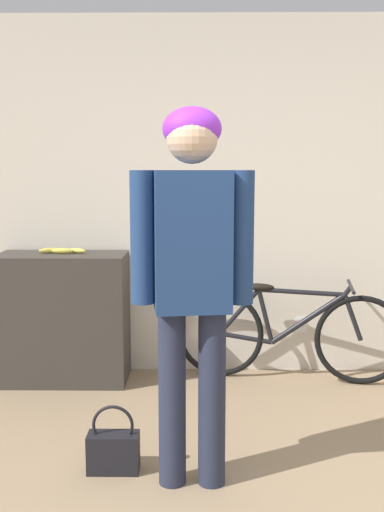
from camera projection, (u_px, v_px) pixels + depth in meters
name	position (u px, v px, depth m)	size (l,w,h in m)	color
wall_back	(229.00, 198.00, 4.40)	(8.00, 0.07, 2.60)	beige
side_shelf	(63.00, 318.00, 4.27)	(0.91, 0.44, 0.92)	#38332D
person	(192.00, 258.00, 2.75)	(0.57, 0.28, 1.78)	#23283D
bicycle	(289.00, 333.00, 4.28)	(1.62, 0.46, 0.71)	black
banana	(62.00, 251.00, 4.23)	(0.34, 0.09, 0.04)	#EAD64C
handbag	(113.00, 450.00, 3.00)	(0.26, 0.12, 0.35)	black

